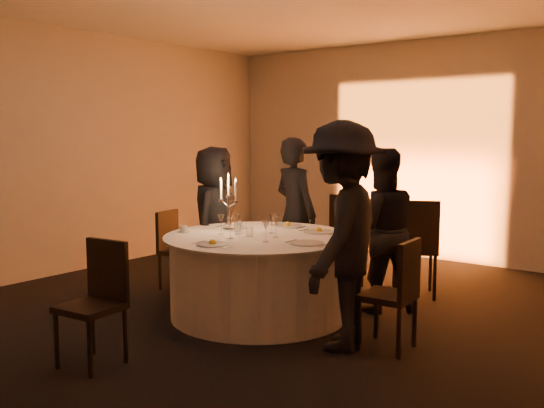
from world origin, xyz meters
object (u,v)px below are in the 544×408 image
Objects in this scene: chair_back_left at (352,233)px; guest_right at (342,236)px; banquet_table at (259,275)px; coffee_cup at (184,229)px; chair_back_right at (415,242)px; chair_front at (98,295)px; guest_left at (214,219)px; candelabra at (228,211)px; guest_back_right at (380,230)px; chair_left at (175,245)px; guest_back_left at (295,213)px; chair_right at (396,289)px.

chair_back_left is 0.56× the size of guest_right.
coffee_cup is (-0.70, -0.31, 0.42)m from banquet_table.
chair_front is at bearing 41.34° from chair_back_right.
banquet_table is 1.14m from guest_left.
guest_back_right is at bearing 32.66° from candelabra.
guest_back_left is (1.09, 0.80, 0.36)m from chair_left.
guest_back_left is at bearing -69.91° from guest_left.
chair_back_left reaches higher than coffee_cup.
guest_back_right is at bearing 45.42° from banquet_table.
coffee_cup is at bearing 19.03° from chair_back_right.
chair_front is 0.58× the size of guest_back_right.
guest_left is 0.91m from guest_back_left.
banquet_table is at bearing 0.85° from guest_back_right.
guest_back_left is at bearing 56.08° from chair_back_left.
chair_back_left is 1.14m from guest_back_right.
chair_back_right is at bearing 48.13° from coffee_cup.
chair_back_right reaches higher than chair_front.
chair_front is at bearing -159.06° from chair_left.
chair_back_left is at bearing 68.95° from coffee_cup.
guest_right is at bearing 115.95° from chair_back_left.
chair_left is 0.93× the size of chair_front.
guest_back_right is 1.91m from coffee_cup.
banquet_table is 1.76m from chair_back_right.
guest_right is at bearing 153.38° from guest_back_left.
guest_right is at bearing -112.71° from chair_left.
chair_front is at bearing -70.59° from coffee_cup.
chair_left is at bearing 142.20° from coffee_cup.
guest_right reaches higher than candelabra.
banquet_table is at bearing 86.24° from chair_back_left.
guest_left is (-0.76, 2.10, 0.27)m from chair_front.
chair_left is at bearing -116.21° from guest_right.
guest_back_left is at bearing -125.99° from chair_right.
banquet_table is at bearing 29.36° from chair_back_right.
guest_back_left reaches higher than chair_right.
chair_back_right is 1.33m from guest_back_left.
chair_right is (1.46, -0.08, 0.12)m from banquet_table.
guest_back_right is at bearing 60.91° from chair_front.
guest_left is (-2.43, 0.51, 0.29)m from chair_right.
guest_right is (0.24, -1.12, 0.12)m from guest_back_right.
banquet_table is 2.00× the size of chair_right.
coffee_cup is at bearing -7.58° from guest_back_right.
chair_left is at bearing 53.52° from guest_back_left.
banquet_table is 1.25m from guest_back_right.
coffee_cup is (-1.53, -1.15, 0.01)m from guest_back_right.
chair_back_left is at bearing -166.65° from guest_right.
chair_right is at bearing 127.23° from chair_back_left.
chair_right is (1.40, -1.73, -0.08)m from chair_back_left.
chair_right is 0.53× the size of guest_back_left.
candelabra reaches higher than coffee_cup.
candelabra is (-1.88, 0.12, 0.46)m from chair_right.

